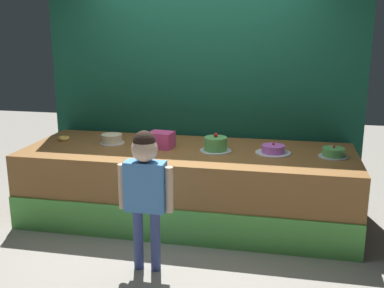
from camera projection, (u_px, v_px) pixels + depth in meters
The scene contains 10 objects.
ground_plane at pixel (174, 244), 4.32m from camera, with size 12.00×12.00×0.00m, color gray.
stage_platform at pixel (188, 185), 4.80m from camera, with size 3.34×1.23×0.75m.
curtain_backdrop at pixel (201, 81), 5.23m from camera, with size 3.57×0.08×2.74m, color #144C38.
child_figure at pixel (145, 182), 3.69m from camera, with size 0.46×0.21×1.18m.
pink_box at pixel (161, 140), 4.76m from camera, with size 0.24×0.20×0.17m, color #E74890.
donut at pixel (64, 138), 5.08m from camera, with size 0.13×0.13×0.04m, color #F2BF4C.
cake_far_left at pixel (112, 139), 4.94m from camera, with size 0.26×0.26×0.10m.
cake_center_left at pixel (216, 144), 4.63m from camera, with size 0.32×0.32×0.19m.
cake_center_right at pixel (273, 150), 4.55m from camera, with size 0.35×0.35×0.11m.
cake_far_right at pixel (333, 153), 4.43m from camera, with size 0.27×0.27×0.12m.
Camera 1 is at (0.97, -3.84, 1.96)m, focal length 43.40 mm.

